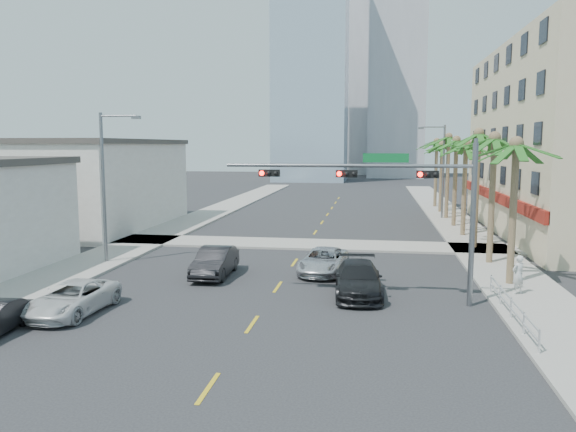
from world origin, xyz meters
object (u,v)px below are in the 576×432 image
object	(u,v)px
traffic_signal_mast	(398,192)
pedestrian	(518,275)
car_lane_left	(215,262)
car_parked_far	(73,298)
car_lane_center	(324,261)
car_lane_right	(358,279)

from	to	relation	value
traffic_signal_mast	pedestrian	bearing A→B (deg)	18.99
car_lane_left	car_parked_far	bearing A→B (deg)	-118.97
car_lane_center	pedestrian	xyz separation A→B (m)	(9.48, -3.53, 0.38)
car_lane_center	car_lane_right	bearing A→B (deg)	-59.43
traffic_signal_mast	car_lane_right	world-z (taller)	traffic_signal_mast
car_parked_far	car_lane_center	bearing A→B (deg)	46.32
traffic_signal_mast	car_lane_center	world-z (taller)	traffic_signal_mast
car_lane_left	car_lane_center	size ratio (longest dim) A/B	0.96
traffic_signal_mast	pedestrian	world-z (taller)	traffic_signal_mast
traffic_signal_mast	car_parked_far	world-z (taller)	traffic_signal_mast
car_lane_center	car_lane_right	distance (m)	4.82
car_lane_center	pedestrian	bearing A→B (deg)	-15.05
traffic_signal_mast	car_lane_right	size ratio (longest dim) A/B	2.07
car_lane_right	pedestrian	size ratio (longest dim) A/B	2.91
car_lane_left	car_lane_right	distance (m)	8.31
car_lane_left	car_lane_right	xyz separation A→B (m)	(7.84, -2.75, -0.01)
traffic_signal_mast	car_lane_center	xyz separation A→B (m)	(-3.78, 5.49, -4.37)
traffic_signal_mast	car_lane_center	distance (m)	7.97
car_parked_far	car_lane_right	world-z (taller)	car_lane_right
car_lane_center	car_lane_right	world-z (taller)	car_lane_right
traffic_signal_mast	car_lane_right	xyz separation A→B (m)	(-1.73, 1.13, -4.28)
pedestrian	car_lane_left	bearing A→B (deg)	-40.51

